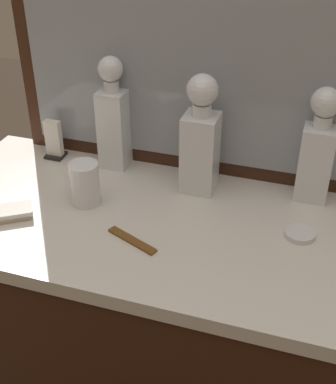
{
  "coord_description": "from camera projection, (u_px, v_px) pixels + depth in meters",
  "views": [
    {
      "loc": [
        0.3,
        -0.94,
        1.54
      ],
      "look_at": [
        0.0,
        0.0,
        0.9
      ],
      "focal_mm": 48.96,
      "sensor_mm": 36.0,
      "label": 1
    }
  ],
  "objects": [
    {
      "name": "dresser",
      "position": [
        168.0,
        341.0,
        1.44
      ],
      "size": [
        1.2,
        0.54,
        0.82
      ],
      "color": "#381E11",
      "rests_on": "ground_plane"
    },
    {
      "name": "dresser_mirror",
      "position": [
        202.0,
        22.0,
        1.21
      ],
      "size": [
        0.99,
        0.03,
        0.79
      ],
      "color": "#381E11",
      "rests_on": "dresser"
    },
    {
      "name": "crystal_decanter_right",
      "position": [
        200.0,
        145.0,
        1.28
      ],
      "size": [
        0.08,
        0.08,
        0.3
      ],
      "color": "white",
      "rests_on": "dresser"
    },
    {
      "name": "crystal_decanter_far_right",
      "position": [
        114.0,
        124.0,
        1.38
      ],
      "size": [
        0.07,
        0.07,
        0.3
      ],
      "color": "white",
      "rests_on": "dresser"
    },
    {
      "name": "crystal_decanter_rear",
      "position": [
        317.0,
        155.0,
        1.25
      ],
      "size": [
        0.08,
        0.08,
        0.29
      ],
      "color": "white",
      "rests_on": "dresser"
    },
    {
      "name": "crystal_tumbler_front",
      "position": [
        85.0,
        185.0,
        1.26
      ],
      "size": [
        0.07,
        0.07,
        0.11
      ],
      "color": "white",
      "rests_on": "dresser"
    },
    {
      "name": "silver_brush_left",
      "position": [
        1.0,
        214.0,
        1.22
      ],
      "size": [
        0.15,
        0.13,
        0.02
      ],
      "color": "#B7A88C",
      "rests_on": "dresser"
    },
    {
      "name": "porcelain_dish",
      "position": [
        300.0,
        234.0,
        1.17
      ],
      "size": [
        0.07,
        0.07,
        0.01
      ],
      "color": "silver",
      "rests_on": "dresser"
    },
    {
      "name": "tortoiseshell_comb",
      "position": [
        132.0,
        240.0,
        1.15
      ],
      "size": [
        0.13,
        0.07,
        0.01
      ],
      "color": "brown",
      "rests_on": "dresser"
    },
    {
      "name": "napkin_holder",
      "position": [
        54.0,
        142.0,
        1.45
      ],
      "size": [
        0.05,
        0.05,
        0.11
      ],
      "color": "black",
      "rests_on": "dresser"
    }
  ]
}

